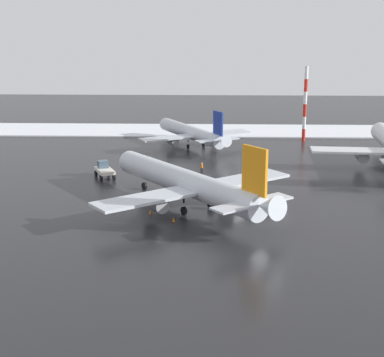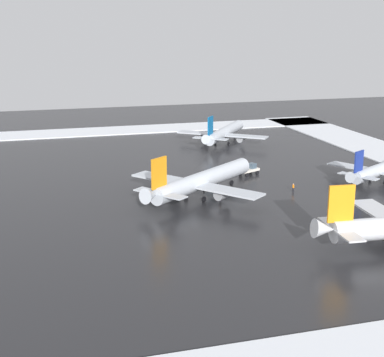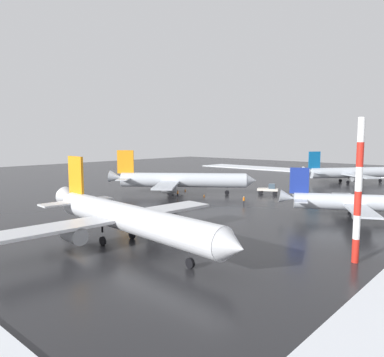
{
  "view_description": "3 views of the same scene",
  "coord_description": "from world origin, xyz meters",
  "px_view_note": "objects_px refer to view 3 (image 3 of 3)",
  "views": [
    {
      "loc": [
        -11.13,
        78.76,
        22.6
      ],
      "look_at": [
        -8.59,
        1.94,
        2.61
      ],
      "focal_mm": 55.0,
      "sensor_mm": 36.0,
      "label": 1
    },
    {
      "loc": [
        -110.73,
        38.31,
        32.13
      ],
      "look_at": [
        -8.68,
        8.84,
        3.97
      ],
      "focal_mm": 55.0,
      "sensor_mm": 36.0,
      "label": 2
    },
    {
      "loc": [
        -69.25,
        -51.57,
        12.95
      ],
      "look_at": [
        -5.56,
        5.56,
        3.54
      ],
      "focal_mm": 35.0,
      "sensor_mm": 36.0,
      "label": 3
    }
  ],
  "objects_px": {
    "traffic_cone_mid_line": "(185,190)",
    "ground_crew_mid_apron": "(244,200)",
    "airplane_parked_starboard": "(180,180)",
    "airplane_distant_tail": "(350,173)",
    "antenna_mast": "(358,191)",
    "airplane_far_rear": "(364,203)",
    "traffic_cone_near_nose": "(168,190)",
    "ground_crew_beside_wing": "(178,193)",
    "traffic_cone_wingtip_side": "(204,196)",
    "pushback_tug": "(269,189)",
    "airplane_foreground_jet": "(127,218)"
  },
  "relations": [
    {
      "from": "traffic_cone_near_nose",
      "to": "airplane_far_rear",
      "type": "bearing_deg",
      "value": -90.89
    },
    {
      "from": "antenna_mast",
      "to": "ground_crew_mid_apron",
      "type": "bearing_deg",
      "value": 53.76
    },
    {
      "from": "airplane_parked_starboard",
      "to": "traffic_cone_mid_line",
      "type": "xyz_separation_m",
      "value": [
        4.57,
        2.54,
        -3.05
      ]
    },
    {
      "from": "airplane_far_rear",
      "to": "ground_crew_mid_apron",
      "type": "distance_m",
      "value": 21.42
    },
    {
      "from": "traffic_cone_mid_line",
      "to": "ground_crew_mid_apron",
      "type": "bearing_deg",
      "value": -105.93
    },
    {
      "from": "traffic_cone_wingtip_side",
      "to": "airplane_parked_starboard",
      "type": "bearing_deg",
      "value": 99.82
    },
    {
      "from": "pushback_tug",
      "to": "traffic_cone_wingtip_side",
      "type": "relative_size",
      "value": 9.27
    },
    {
      "from": "airplane_foreground_jet",
      "to": "pushback_tug",
      "type": "xyz_separation_m",
      "value": [
        47.0,
        8.12,
        -2.11
      ]
    },
    {
      "from": "airplane_parked_starboard",
      "to": "ground_crew_beside_wing",
      "type": "height_order",
      "value": "airplane_parked_starboard"
    },
    {
      "from": "airplane_foreground_jet",
      "to": "traffic_cone_wingtip_side",
      "type": "bearing_deg",
      "value": 120.5
    },
    {
      "from": "pushback_tug",
      "to": "traffic_cone_wingtip_side",
      "type": "distance_m",
      "value": 15.28
    },
    {
      "from": "ground_crew_beside_wing",
      "to": "traffic_cone_mid_line",
      "type": "relative_size",
      "value": 3.11
    },
    {
      "from": "airplane_far_rear",
      "to": "airplane_foreground_jet",
      "type": "bearing_deg",
      "value": -144.97
    },
    {
      "from": "airplane_parked_starboard",
      "to": "airplane_distant_tail",
      "type": "relative_size",
      "value": 1.11
    },
    {
      "from": "traffic_cone_mid_line",
      "to": "airplane_distant_tail",
      "type": "bearing_deg",
      "value": -28.7
    },
    {
      "from": "pushback_tug",
      "to": "airplane_foreground_jet",
      "type": "bearing_deg",
      "value": -105.03
    },
    {
      "from": "ground_crew_beside_wing",
      "to": "traffic_cone_wingtip_side",
      "type": "relative_size",
      "value": 3.11
    },
    {
      "from": "pushback_tug",
      "to": "traffic_cone_near_nose",
      "type": "height_order",
      "value": "pushback_tug"
    },
    {
      "from": "pushback_tug",
      "to": "traffic_cone_mid_line",
      "type": "relative_size",
      "value": 9.27
    },
    {
      "from": "pushback_tug",
      "to": "ground_crew_mid_apron",
      "type": "xyz_separation_m",
      "value": [
        -14.94,
        -3.26,
        -0.31
      ]
    },
    {
      "from": "antenna_mast",
      "to": "traffic_cone_mid_line",
      "type": "relative_size",
      "value": 27.24
    },
    {
      "from": "pushback_tug",
      "to": "ground_crew_mid_apron",
      "type": "relative_size",
      "value": 2.98
    },
    {
      "from": "airplane_foreground_jet",
      "to": "traffic_cone_mid_line",
      "type": "distance_m",
      "value": 46.14
    },
    {
      "from": "ground_crew_mid_apron",
      "to": "airplane_parked_starboard",
      "type": "bearing_deg",
      "value": 150.73
    },
    {
      "from": "airplane_parked_starboard",
      "to": "ground_crew_beside_wing",
      "type": "distance_m",
      "value": 4.98
    },
    {
      "from": "traffic_cone_mid_line",
      "to": "traffic_cone_wingtip_side",
      "type": "relative_size",
      "value": 1.0
    },
    {
      "from": "traffic_cone_mid_line",
      "to": "traffic_cone_wingtip_side",
      "type": "bearing_deg",
      "value": -111.3
    },
    {
      "from": "ground_crew_beside_wing",
      "to": "antenna_mast",
      "type": "bearing_deg",
      "value": -124.51
    },
    {
      "from": "airplane_far_rear",
      "to": "traffic_cone_near_nose",
      "type": "xyz_separation_m",
      "value": [
        0.7,
        45.23,
        -2.39
      ]
    },
    {
      "from": "airplane_far_rear",
      "to": "antenna_mast",
      "type": "height_order",
      "value": "antenna_mast"
    },
    {
      "from": "ground_crew_mid_apron",
      "to": "traffic_cone_wingtip_side",
      "type": "distance_m",
      "value": 12.42
    },
    {
      "from": "airplane_foreground_jet",
      "to": "traffic_cone_near_nose",
      "type": "distance_m",
      "value": 45.49
    },
    {
      "from": "pushback_tug",
      "to": "ground_crew_beside_wing",
      "type": "relative_size",
      "value": 2.98
    },
    {
      "from": "traffic_cone_near_nose",
      "to": "traffic_cone_mid_line",
      "type": "bearing_deg",
      "value": -44.31
    },
    {
      "from": "airplane_foreground_jet",
      "to": "pushback_tug",
      "type": "distance_m",
      "value": 47.75
    },
    {
      "from": "traffic_cone_mid_line",
      "to": "traffic_cone_wingtip_side",
      "type": "height_order",
      "value": "same"
    },
    {
      "from": "antenna_mast",
      "to": "traffic_cone_near_nose",
      "type": "bearing_deg",
      "value": 65.83
    },
    {
      "from": "airplane_parked_starboard",
      "to": "traffic_cone_wingtip_side",
      "type": "height_order",
      "value": "airplane_parked_starboard"
    },
    {
      "from": "ground_crew_beside_wing",
      "to": "antenna_mast",
      "type": "xyz_separation_m",
      "value": [
        -18.08,
        -43.23,
        6.52
      ]
    },
    {
      "from": "ground_crew_mid_apron",
      "to": "traffic_cone_near_nose",
      "type": "relative_size",
      "value": 3.11
    },
    {
      "from": "airplane_distant_tail",
      "to": "airplane_parked_starboard",
      "type": "bearing_deg",
      "value": -166.25
    },
    {
      "from": "traffic_cone_mid_line",
      "to": "airplane_foreground_jet",
      "type": "bearing_deg",
      "value": -145.79
    },
    {
      "from": "antenna_mast",
      "to": "airplane_far_rear",
      "type": "bearing_deg",
      "value": 15.48
    },
    {
      "from": "pushback_tug",
      "to": "traffic_cone_near_nose",
      "type": "distance_m",
      "value": 23.95
    },
    {
      "from": "airplane_far_rear",
      "to": "traffic_cone_mid_line",
      "type": "relative_size",
      "value": 44.87
    },
    {
      "from": "airplane_foreground_jet",
      "to": "ground_crew_mid_apron",
      "type": "distance_m",
      "value": 32.52
    },
    {
      "from": "pushback_tug",
      "to": "airplane_distant_tail",
      "type": "bearing_deg",
      "value": 55.23
    },
    {
      "from": "airplane_far_rear",
      "to": "ground_crew_beside_wing",
      "type": "bearing_deg",
      "value": 157.17
    },
    {
      "from": "pushback_tug",
      "to": "ground_crew_beside_wing",
      "type": "distance_m",
      "value": 21.09
    },
    {
      "from": "ground_crew_beside_wing",
      "to": "traffic_cone_near_nose",
      "type": "bearing_deg",
      "value": 46.8
    }
  ]
}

